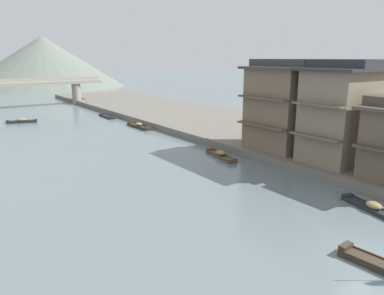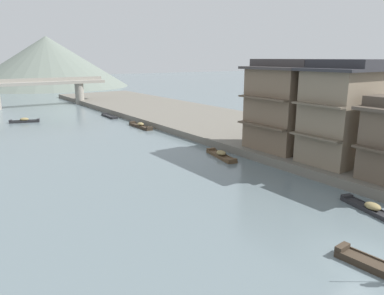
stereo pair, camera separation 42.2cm
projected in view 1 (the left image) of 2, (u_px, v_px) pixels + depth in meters
name	position (u px, v px, depth m)	size (l,w,h in m)	color
ground_plane	(370.00, 258.00, 18.03)	(400.00, 400.00, 0.00)	slate
riverbank_right	(229.00, 125.00, 51.04)	(18.00, 110.00, 0.80)	#6B665B
boat_moored_nearest	(373.00, 208.00, 23.38)	(2.02, 4.85, 0.65)	#232326
boat_moored_second	(221.00, 155.00, 36.07)	(1.92, 5.01, 0.71)	brown
boat_moored_third	(107.00, 117.00, 60.24)	(1.15, 5.16, 0.40)	#232326
boat_moored_far	(22.00, 121.00, 55.12)	(4.34, 2.30, 0.74)	#232326
boat_midriver_drifting	(139.00, 126.00, 51.28)	(1.00, 5.65, 0.75)	#33281E
house_waterfront_second	(340.00, 113.00, 30.89)	(6.79, 5.52, 8.74)	#7F705B
house_waterfront_tall	(283.00, 105.00, 35.65)	(6.55, 6.73, 8.74)	#75604C
stone_bridge	(36.00, 88.00, 72.14)	(26.74, 2.40, 5.65)	gray
hill_far_west	(44.00, 62.00, 121.47)	(52.62, 52.62, 16.64)	slate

